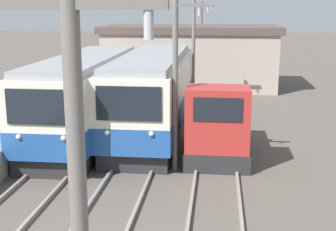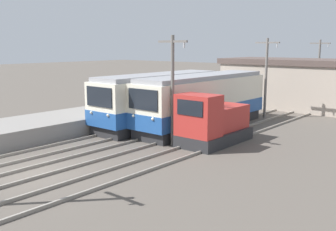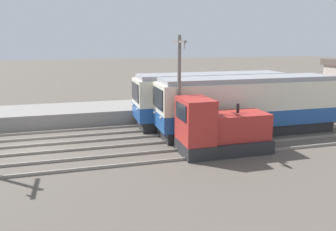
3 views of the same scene
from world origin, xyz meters
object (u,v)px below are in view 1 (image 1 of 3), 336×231
Objects in this scene: catenary_mast_near at (80,227)px; catenary_mast_mid at (175,77)px; commuter_train_left at (87,101)px; catenary_mast_far at (194,48)px; commuter_train_center at (153,96)px; shunting_locomotive at (217,126)px; catenary_mast_distant at (201,36)px.

catenary_mast_mid is at bearing 90.00° from catenary_mast_near.
catenary_mast_near is (4.31, -15.15, 1.69)m from commuter_train_left.
catenary_mast_near and catenary_mast_far have the same top height.
catenary_mast_mid is at bearing -73.58° from commuter_train_center.
shunting_locomotive is (3.00, -3.34, -0.50)m from commuter_train_center.
commuter_train_left is at bearing 161.04° from shunting_locomotive.
catenary_mast_distant is at bearing 94.07° from shunting_locomotive.
catenary_mast_mid is at bearing -129.89° from shunting_locomotive.
catenary_mast_far is at bearing 90.00° from catenary_mast_mid.
catenary_mast_mid reaches higher than commuter_train_center.
catenary_mast_far is (0.00, 22.75, 0.00)m from catenary_mast_near.
catenary_mast_near reaches higher than shunting_locomotive.
commuter_train_left is at bearing 138.76° from catenary_mast_mid.
shunting_locomotive is 0.79× the size of catenary_mast_near.
commuter_train_center is 1.94× the size of catenary_mast_near.
catenary_mast_distant is (1.51, 17.63, 1.69)m from commuter_train_center.
catenary_mast_far is (1.51, 6.25, 1.69)m from commuter_train_center.
catenary_mast_near is at bearing -84.77° from commuter_train_center.
catenary_mast_mid is 11.37m from catenary_mast_far.
catenary_mast_distant is at bearing 85.11° from commuter_train_center.
catenary_mast_distant is at bearing 90.00° from catenary_mast_near.
commuter_train_center is 5.60m from catenary_mast_mid.
catenary_mast_near is 11.37m from catenary_mast_mid.
shunting_locomotive is 21.13m from catenary_mast_distant.
catenary_mast_near is 1.00× the size of catenary_mast_mid.
commuter_train_center is 4.51m from shunting_locomotive.
catenary_mast_near is 1.00× the size of catenary_mast_distant.
catenary_mast_near is at bearing -74.13° from commuter_train_left.
commuter_train_center is at bearing 25.64° from commuter_train_left.
catenary_mast_far reaches higher than shunting_locomotive.
shunting_locomotive is at bearing 50.11° from catenary_mast_mid.
shunting_locomotive is 0.79× the size of catenary_mast_mid.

